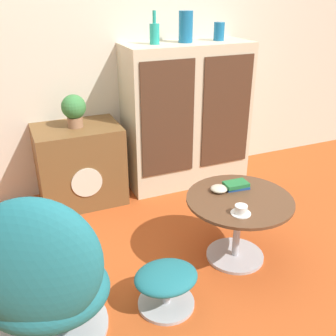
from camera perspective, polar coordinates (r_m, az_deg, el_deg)
ground_plane at (r=2.44m, az=2.76°, el=-16.00°), size 12.00×12.00×0.00m
wall_back at (r=3.24m, az=-8.80°, el=19.51°), size 6.40×0.06×2.60m
sideboard at (r=3.35m, az=2.70°, el=7.62°), size 1.04×0.43×1.19m
tv_console at (r=3.17m, az=-12.66°, el=0.48°), size 0.65×0.46×0.63m
egg_chair at (r=1.97m, az=-17.96°, el=-15.16°), size 0.77×0.74×0.83m
ottoman at (r=2.19m, az=-0.28°, el=-16.22°), size 0.35×0.31×0.23m
coffee_table at (r=2.47m, az=10.16°, el=-6.86°), size 0.65×0.65×0.43m
vase_leftmost at (r=3.10m, az=-1.97°, el=19.02°), size 0.07×0.07×0.24m
vase_inner_left at (r=3.20m, az=2.60°, el=19.80°), size 0.11×0.11×0.23m
vase_inner_right at (r=3.34m, az=7.42°, el=19.07°), size 0.09×0.09×0.14m
potted_plant at (r=3.01m, az=-13.51°, el=8.32°), size 0.18×0.18×0.25m
teacup at (r=2.24m, az=10.54°, el=-6.08°), size 0.11×0.11×0.05m
book_stack at (r=2.51m, az=9.86°, el=-2.46°), size 0.16×0.11×0.04m
bowl at (r=2.46m, az=7.41°, el=-3.00°), size 0.11×0.11×0.04m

